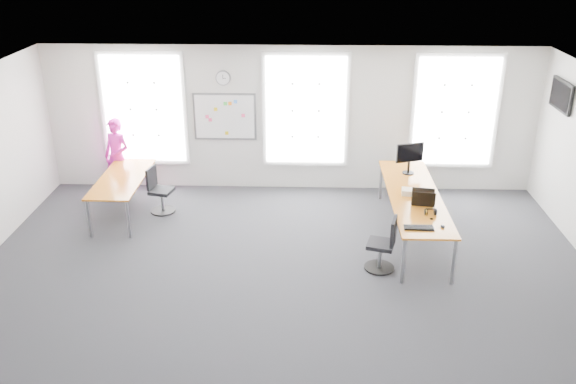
{
  "coord_description": "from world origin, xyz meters",
  "views": [
    {
      "loc": [
        0.33,
        -7.98,
        5.11
      ],
      "look_at": [
        0.03,
        1.2,
        1.1
      ],
      "focal_mm": 38.0,
      "sensor_mm": 36.0,
      "label": 1
    }
  ],
  "objects_px": {
    "desk_left": "(122,181)",
    "chair_left": "(159,192)",
    "desk_right": "(414,197)",
    "monitor": "(410,156)",
    "person": "(117,157)",
    "headphones": "(430,212)",
    "keyboard": "(419,228)",
    "chair_right": "(384,247)"
  },
  "relations": [
    {
      "from": "desk_left",
      "to": "headphones",
      "type": "height_order",
      "value": "headphones"
    },
    {
      "from": "monitor",
      "to": "desk_right",
      "type": "bearing_deg",
      "value": -110.86
    },
    {
      "from": "desk_right",
      "to": "chair_left",
      "type": "relative_size",
      "value": 3.7
    },
    {
      "from": "chair_right",
      "to": "keyboard",
      "type": "height_order",
      "value": "chair_right"
    },
    {
      "from": "monitor",
      "to": "chair_left",
      "type": "bearing_deg",
      "value": 162.56
    },
    {
      "from": "keyboard",
      "to": "headphones",
      "type": "distance_m",
      "value": 0.56
    },
    {
      "from": "headphones",
      "to": "desk_right",
      "type": "bearing_deg",
      "value": 117.19
    },
    {
      "from": "desk_right",
      "to": "person",
      "type": "distance_m",
      "value": 6.02
    },
    {
      "from": "desk_right",
      "to": "monitor",
      "type": "height_order",
      "value": "monitor"
    },
    {
      "from": "chair_right",
      "to": "chair_left",
      "type": "relative_size",
      "value": 1.02
    },
    {
      "from": "headphones",
      "to": "monitor",
      "type": "height_order",
      "value": "monitor"
    },
    {
      "from": "chair_left",
      "to": "headphones",
      "type": "height_order",
      "value": "headphones"
    },
    {
      "from": "chair_right",
      "to": "monitor",
      "type": "bearing_deg",
      "value": 178.19
    },
    {
      "from": "person",
      "to": "monitor",
      "type": "relative_size",
      "value": 2.64
    },
    {
      "from": "desk_right",
      "to": "headphones",
      "type": "height_order",
      "value": "headphones"
    },
    {
      "from": "desk_left",
      "to": "chair_right",
      "type": "xyz_separation_m",
      "value": [
        4.75,
        -1.92,
        -0.29
      ]
    },
    {
      "from": "chair_right",
      "to": "person",
      "type": "bearing_deg",
      "value": -104.31
    },
    {
      "from": "chair_right",
      "to": "headphones",
      "type": "relative_size",
      "value": 4.65
    },
    {
      "from": "desk_right",
      "to": "desk_left",
      "type": "xyz_separation_m",
      "value": [
        -5.39,
        0.73,
        -0.07
      ]
    },
    {
      "from": "keyboard",
      "to": "headphones",
      "type": "bearing_deg",
      "value": 65.74
    },
    {
      "from": "keyboard",
      "to": "monitor",
      "type": "height_order",
      "value": "monitor"
    },
    {
      "from": "desk_left",
      "to": "chair_left",
      "type": "relative_size",
      "value": 2.29
    },
    {
      "from": "desk_left",
      "to": "headphones",
      "type": "distance_m",
      "value": 5.73
    },
    {
      "from": "desk_right",
      "to": "monitor",
      "type": "distance_m",
      "value": 1.06
    },
    {
      "from": "desk_left",
      "to": "keyboard",
      "type": "height_order",
      "value": "keyboard"
    },
    {
      "from": "person",
      "to": "monitor",
      "type": "bearing_deg",
      "value": 15.07
    },
    {
      "from": "person",
      "to": "headphones",
      "type": "bearing_deg",
      "value": -1.0
    },
    {
      "from": "desk_left",
      "to": "chair_left",
      "type": "bearing_deg",
      "value": 12.52
    },
    {
      "from": "person",
      "to": "headphones",
      "type": "height_order",
      "value": "person"
    },
    {
      "from": "desk_left",
      "to": "person",
      "type": "height_order",
      "value": "person"
    },
    {
      "from": "desk_right",
      "to": "monitor",
      "type": "xyz_separation_m",
      "value": [
        0.04,
        0.98,
        0.42
      ]
    },
    {
      "from": "desk_left",
      "to": "monitor",
      "type": "height_order",
      "value": "monitor"
    },
    {
      "from": "headphones",
      "to": "keyboard",
      "type": "bearing_deg",
      "value": -98.86
    },
    {
      "from": "person",
      "to": "keyboard",
      "type": "bearing_deg",
      "value": -6.02
    },
    {
      "from": "desk_right",
      "to": "person",
      "type": "height_order",
      "value": "person"
    },
    {
      "from": "person",
      "to": "monitor",
      "type": "height_order",
      "value": "person"
    },
    {
      "from": "chair_left",
      "to": "person",
      "type": "height_order",
      "value": "person"
    },
    {
      "from": "keyboard",
      "to": "monitor",
      "type": "bearing_deg",
      "value": 88.95
    },
    {
      "from": "chair_left",
      "to": "headphones",
      "type": "relative_size",
      "value": 4.57
    },
    {
      "from": "monitor",
      "to": "chair_right",
      "type": "bearing_deg",
      "value": -125.92
    },
    {
      "from": "chair_right",
      "to": "keyboard",
      "type": "bearing_deg",
      "value": 90.35
    },
    {
      "from": "desk_right",
      "to": "keyboard",
      "type": "xyz_separation_m",
      "value": [
        -0.14,
        -1.32,
        0.06
      ]
    }
  ]
}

